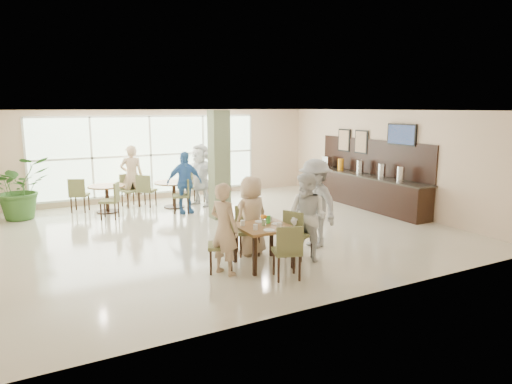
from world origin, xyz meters
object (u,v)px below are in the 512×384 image
teen_far (251,216)px  teen_standing (315,203)px  adult_b (200,175)px  adult_standing (132,176)px  buffet_counter (364,188)px  teen_right (307,217)px  round_table_left (107,193)px  teen_left (224,229)px  potted_plant (20,188)px  round_table_right (174,188)px  main_table (264,231)px  adult_a (184,182)px

teen_far → teen_standing: bearing=159.7°
teen_standing → adult_b: 4.98m
teen_standing → adult_standing: bearing=-161.5°
buffet_counter → teen_right: buffet_counter is taller
teen_right → round_table_left: bearing=-178.5°
buffet_counter → adult_b: size_ratio=2.57×
teen_left → teen_far: size_ratio=1.03×
potted_plant → adult_standing: adult_standing is taller
round_table_right → adult_b: size_ratio=0.61×
main_table → buffet_counter: bearing=31.2°
round_table_right → teen_right: 5.76m
round_table_left → teen_far: size_ratio=0.64×
buffet_counter → adult_standing: 6.82m
round_table_left → teen_standing: teen_standing is taller
teen_left → teen_right: bearing=-116.2°
adult_standing → teen_standing: bearing=120.7°
round_table_right → adult_a: bearing=-87.7°
teen_standing → adult_a: (-1.35, 4.22, -0.07)m
adult_standing → teen_left: bearing=99.1°
round_table_right → adult_a: size_ratio=0.66×
main_table → teen_right: size_ratio=0.56×
teen_right → teen_standing: (0.63, 0.63, 0.08)m
round_table_right → buffet_counter: 5.55m
potted_plant → adult_standing: 2.94m
teen_right → adult_b: 5.58m
round_table_left → round_table_right: same height
round_table_left → buffet_counter: bearing=-22.2°
teen_left → adult_a: size_ratio=0.95×
round_table_right → buffet_counter: buffet_counter is taller
adult_a → adult_b: (0.75, 0.73, 0.06)m
round_table_right → teen_far: bearing=-90.2°
round_table_left → adult_b: 2.67m
adult_standing → teen_right: bearing=113.7°
round_table_right → teen_standing: size_ratio=0.61×
teen_far → adult_a: size_ratio=0.92×
teen_far → adult_a: bearing=-104.5°
teen_standing → potted_plant: bearing=-140.3°
teen_right → adult_b: (0.02, 5.58, 0.08)m
main_table → teen_standing: teen_standing is taller
adult_standing → round_table_left: bearing=39.5°
teen_right → adult_a: size_ratio=0.98×
teen_standing → adult_a: teen_standing is taller
teen_right → adult_a: (-0.72, 4.86, 0.01)m
potted_plant → teen_standing: 7.74m
potted_plant → adult_a: bearing=-19.0°
round_table_right → teen_standing: teen_standing is taller
potted_plant → teen_far: size_ratio=1.04×
round_table_left → teen_standing: (3.22, -5.32, 0.37)m
teen_right → adult_a: adult_a is taller
round_table_left → teen_left: size_ratio=0.62×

